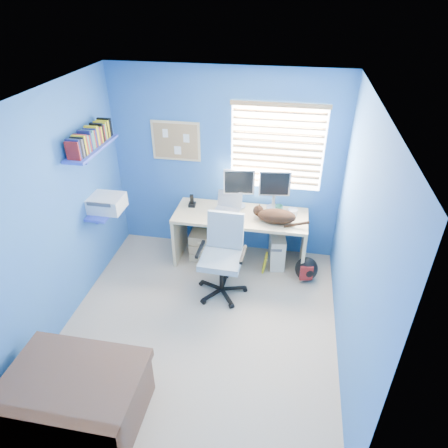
% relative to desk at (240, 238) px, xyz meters
% --- Properties ---
extents(floor, '(3.00, 3.20, 0.00)m').
position_rel_desk_xyz_m(floor, '(-0.26, -1.26, -0.37)').
color(floor, tan).
rests_on(floor, ground).
extents(ceiling, '(3.00, 3.20, 0.00)m').
position_rel_desk_xyz_m(ceiling, '(-0.26, -1.26, 2.13)').
color(ceiling, white).
rests_on(ceiling, wall_back).
extents(wall_back, '(3.00, 0.01, 2.50)m').
position_rel_desk_xyz_m(wall_back, '(-0.26, 0.34, 0.88)').
color(wall_back, blue).
rests_on(wall_back, ground).
extents(wall_front, '(3.00, 0.01, 2.50)m').
position_rel_desk_xyz_m(wall_front, '(-0.26, -2.86, 0.88)').
color(wall_front, blue).
rests_on(wall_front, ground).
extents(wall_left, '(0.01, 3.20, 2.50)m').
position_rel_desk_xyz_m(wall_left, '(-1.76, -1.26, 0.88)').
color(wall_left, blue).
rests_on(wall_left, ground).
extents(wall_right, '(0.01, 3.20, 2.50)m').
position_rel_desk_xyz_m(wall_right, '(1.24, -1.26, 0.88)').
color(wall_right, blue).
rests_on(wall_right, ground).
extents(desk, '(1.72, 0.65, 0.74)m').
position_rel_desk_xyz_m(desk, '(0.00, 0.00, 0.00)').
color(desk, beige).
rests_on(desk, floor).
extents(laptop, '(0.36, 0.30, 0.22)m').
position_rel_desk_xyz_m(laptop, '(-0.19, 0.04, 0.48)').
color(laptop, silver).
rests_on(laptop, desk).
extents(monitor_left, '(0.41, 0.18, 0.54)m').
position_rel_desk_xyz_m(monitor_left, '(-0.06, 0.20, 0.64)').
color(monitor_left, silver).
rests_on(monitor_left, desk).
extents(monitor_right, '(0.41, 0.17, 0.54)m').
position_rel_desk_xyz_m(monitor_right, '(0.40, 0.24, 0.64)').
color(monitor_right, silver).
rests_on(monitor_right, desk).
extents(phone, '(0.10, 0.12, 0.17)m').
position_rel_desk_xyz_m(phone, '(-0.67, 0.11, 0.45)').
color(phone, black).
rests_on(phone, desk).
extents(mug, '(0.10, 0.09, 0.10)m').
position_rel_desk_xyz_m(mug, '(0.48, 0.14, 0.42)').
color(mug, '#357A67').
rests_on(mug, desk).
extents(cd_spindle, '(0.13, 0.13, 0.07)m').
position_rel_desk_xyz_m(cd_spindle, '(0.66, 0.13, 0.41)').
color(cd_spindle, silver).
rests_on(cd_spindle, desk).
extents(cat, '(0.53, 0.38, 0.17)m').
position_rel_desk_xyz_m(cat, '(0.47, -0.11, 0.45)').
color(cat, black).
rests_on(cat, desk).
extents(tower_pc, '(0.25, 0.46, 0.45)m').
position_rel_desk_xyz_m(tower_pc, '(0.50, 0.05, -0.14)').
color(tower_pc, beige).
rests_on(tower_pc, floor).
extents(drawer_boxes, '(0.35, 0.28, 0.41)m').
position_rel_desk_xyz_m(drawer_boxes, '(-0.50, -0.02, -0.17)').
color(drawer_boxes, tan).
rests_on(drawer_boxes, floor).
extents(yellow_book, '(0.03, 0.17, 0.24)m').
position_rel_desk_xyz_m(yellow_book, '(0.36, -0.15, -0.25)').
color(yellow_book, yellow).
rests_on(yellow_book, floor).
extents(backpack, '(0.33, 0.28, 0.34)m').
position_rel_desk_xyz_m(backpack, '(0.90, -0.25, -0.20)').
color(backpack, black).
rests_on(backpack, floor).
extents(bed_corner, '(1.10, 0.78, 0.53)m').
position_rel_desk_xyz_m(bed_corner, '(-1.05, -2.53, -0.11)').
color(bed_corner, brown).
rests_on(bed_corner, floor).
extents(office_chair, '(0.61, 0.61, 1.01)m').
position_rel_desk_xyz_m(office_chair, '(-0.12, -0.64, 0.01)').
color(office_chair, black).
rests_on(office_chair, floor).
extents(window_blinds, '(1.15, 0.05, 1.10)m').
position_rel_desk_xyz_m(window_blinds, '(0.39, 0.31, 1.18)').
color(window_blinds, white).
rests_on(window_blinds, ground).
extents(corkboard, '(0.64, 0.02, 0.52)m').
position_rel_desk_xyz_m(corkboard, '(-0.91, 0.33, 1.18)').
color(corkboard, beige).
rests_on(corkboard, ground).
extents(wall_shelves, '(0.42, 0.90, 1.05)m').
position_rel_desk_xyz_m(wall_shelves, '(-1.61, -0.51, 1.06)').
color(wall_shelves, blue).
rests_on(wall_shelves, ground).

